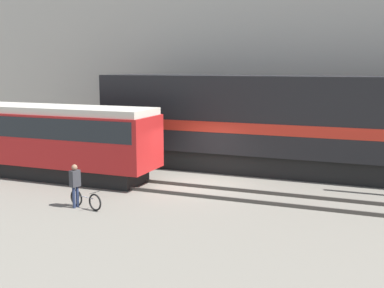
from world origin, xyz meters
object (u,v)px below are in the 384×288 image
(streetcar, at_px, (52,137))
(bicycle, at_px, (86,200))
(freight_locomotive, at_px, (288,123))
(person, at_px, (75,182))

(streetcar, xyz_separation_m, bicycle, (4.17, -3.59, -1.57))
(streetcar, relative_size, bicycle, 6.31)
(freight_locomotive, relative_size, person, 11.50)
(freight_locomotive, xyz_separation_m, person, (-6.04, -8.39, -1.47))
(streetcar, bearing_deg, bicycle, -40.74)
(streetcar, xyz_separation_m, person, (3.78, -3.64, -0.92))
(person, bearing_deg, freight_locomotive, 54.23)
(streetcar, bearing_deg, person, -43.90)
(streetcar, height_order, bicycle, streetcar)
(freight_locomotive, distance_m, person, 10.44)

